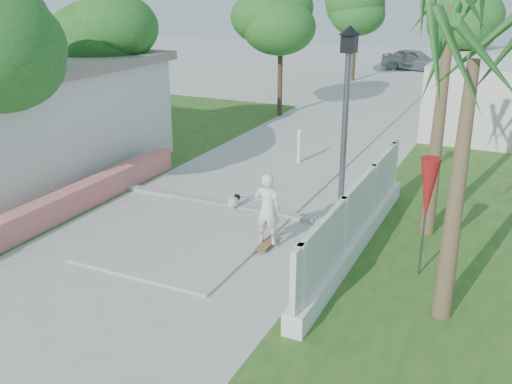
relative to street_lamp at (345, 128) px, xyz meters
The scene contains 18 objects.
ground 6.67m from the street_lamp, 117.80° to the right, with size 90.00×90.00×0.00m, color #B7B7B2.
path_strip 14.98m from the street_lamp, 101.31° to the left, with size 3.20×36.00×0.06m, color #B7B7B2.
curb 3.78m from the street_lamp, behind, with size 6.50×0.25×0.10m, color #999993.
grass_left 10.49m from the street_lamp, 165.83° to the left, with size 8.00×20.00×0.01m, color #28551A.
pink_wall 6.83m from the street_lamp, 162.57° to the right, with size 0.45×8.20×0.80m.
lattice_fence 2.01m from the street_lamp, 44.82° to the right, with size 0.35×7.00×1.50m.
street_lamp is the anchor object (origin of this frame).
bollard 5.56m from the street_lamp, 120.96° to the left, with size 0.14×0.14×1.09m.
patio_umbrella 2.27m from the street_lamp, 27.76° to the right, with size 0.36×0.36×2.30m.
tree_left_mid 8.96m from the street_lamp, 160.42° to the left, with size 3.20×3.20×4.85m.
tree_path_left 12.10m from the street_lamp, 119.30° to the left, with size 3.40×3.40×5.23m.
tree_path_right 14.52m from the street_lamp, 88.74° to the left, with size 3.00×3.00×4.79m.
tree_path_far 21.30m from the street_lamp, 105.50° to the left, with size 3.20×3.20×5.17m.
palm_far 2.85m from the street_lamp, 30.47° to the left, with size 1.80×1.80×5.30m.
palm_near 3.72m from the street_lamp, 42.61° to the right, with size 1.80×1.80×4.70m.
skateboarder 2.65m from the street_lamp, 168.35° to the right, with size 1.89×2.12×1.62m.
dog 3.59m from the street_lamp, behind, with size 0.26×0.54×0.37m.
parked_car 26.02m from the street_lamp, 97.40° to the left, with size 1.58×3.93×1.34m, color #969A9D.
Camera 1 is at (6.13, -5.53, 5.22)m, focal length 40.00 mm.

